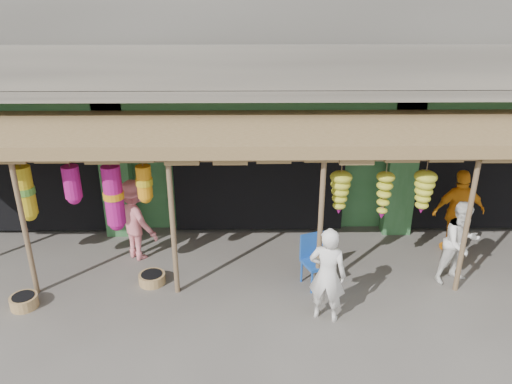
{
  "coord_description": "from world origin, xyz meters",
  "views": [
    {
      "loc": [
        -0.19,
        -7.73,
        5.16
      ],
      "look_at": [
        -0.08,
        1.0,
        1.42
      ],
      "focal_mm": 35.0,
      "sensor_mm": 36.0,
      "label": 1
    }
  ],
  "objects_px": {
    "person_front": "(327,275)",
    "person_vendor": "(459,212)",
    "blue_chair": "(314,257)",
    "person_shopper": "(136,220)",
    "person_right": "(461,243)"
  },
  "relations": [
    {
      "from": "person_front",
      "to": "person_vendor",
      "type": "height_order",
      "value": "person_vendor"
    },
    {
      "from": "blue_chair",
      "to": "person_vendor",
      "type": "xyz_separation_m",
      "value": [
        2.99,
        1.12,
        0.35
      ]
    },
    {
      "from": "blue_chair",
      "to": "person_vendor",
      "type": "distance_m",
      "value": 3.22
    },
    {
      "from": "person_front",
      "to": "person_shopper",
      "type": "distance_m",
      "value": 3.99
    },
    {
      "from": "person_front",
      "to": "person_right",
      "type": "bearing_deg",
      "value": -138.18
    },
    {
      "from": "blue_chair",
      "to": "person_right",
      "type": "distance_m",
      "value": 2.64
    },
    {
      "from": "blue_chair",
      "to": "person_front",
      "type": "bearing_deg",
      "value": -108.62
    },
    {
      "from": "person_front",
      "to": "person_right",
      "type": "relative_size",
      "value": 1.04
    },
    {
      "from": "person_front",
      "to": "person_shopper",
      "type": "bearing_deg",
      "value": -10.82
    },
    {
      "from": "person_front",
      "to": "person_right",
      "type": "height_order",
      "value": "person_front"
    },
    {
      "from": "person_vendor",
      "to": "blue_chair",
      "type": "bearing_deg",
      "value": 18.74
    },
    {
      "from": "person_right",
      "to": "person_vendor",
      "type": "bearing_deg",
      "value": 51.15
    },
    {
      "from": "person_right",
      "to": "blue_chair",
      "type": "bearing_deg",
      "value": 160.69
    },
    {
      "from": "blue_chair",
      "to": "person_shopper",
      "type": "height_order",
      "value": "person_shopper"
    },
    {
      "from": "person_right",
      "to": "person_shopper",
      "type": "height_order",
      "value": "person_shopper"
    }
  ]
}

